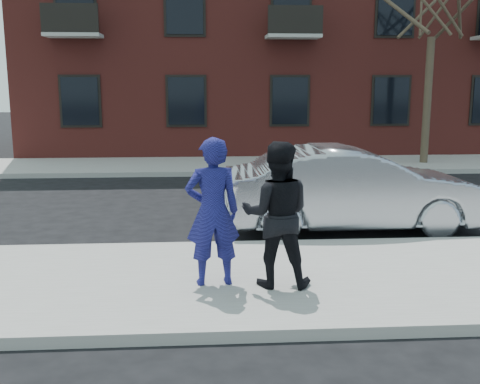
{
  "coord_description": "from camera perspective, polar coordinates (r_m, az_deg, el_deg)",
  "views": [
    {
      "loc": [
        -3.12,
        -7.77,
        2.84
      ],
      "look_at": [
        -2.57,
        0.4,
        1.25
      ],
      "focal_mm": 42.0,
      "sensor_mm": 36.0,
      "label": 1
    }
  ],
  "objects": [
    {
      "name": "man_hoodie",
      "position": [
        7.5,
        -2.8,
        -2.02
      ],
      "size": [
        0.79,
        0.57,
        2.01
      ],
      "rotation": [
        0.0,
        0.0,
        3.26
      ],
      "color": "navy",
      "rests_on": "near_sidewalk"
    },
    {
      "name": "apartment_building",
      "position": [
        26.48,
        7.75,
        18.1
      ],
      "size": [
        24.3,
        10.3,
        12.3
      ],
      "color": "maroon",
      "rests_on": "ground"
    },
    {
      "name": "far_sidewalk",
      "position": [
        19.47,
        5.45,
        2.79
      ],
      "size": [
        50.0,
        3.5,
        0.15
      ],
      "primitive_type": "cube",
      "color": "gray",
      "rests_on": "ground"
    },
    {
      "name": "far_curb",
      "position": [
        17.72,
        6.38,
        1.95
      ],
      "size": [
        50.0,
        0.1,
        0.15
      ],
      "primitive_type": "cube",
      "color": "#999691",
      "rests_on": "ground"
    },
    {
      "name": "near_curb",
      "position": [
        10.21,
        14.18,
        -5.06
      ],
      "size": [
        50.0,
        0.1,
        0.15
      ],
      "primitive_type": "cube",
      "color": "#999691",
      "rests_on": "ground"
    },
    {
      "name": "ground",
      "position": [
        8.84,
        17.25,
        -8.26
      ],
      "size": [
        100.0,
        100.0,
        0.0
      ],
      "primitive_type": "plane",
      "color": "black",
      "rests_on": "ground"
    },
    {
      "name": "silver_sedan",
      "position": [
        11.07,
        11.36,
        0.27
      ],
      "size": [
        5.0,
        1.8,
        1.64
      ],
      "primitive_type": "imported",
      "rotation": [
        0.0,
        0.0,
        1.58
      ],
      "color": "#999BA3",
      "rests_on": "ground"
    },
    {
      "name": "near_sidewalk",
      "position": [
        8.6,
        17.88,
        -8.32
      ],
      "size": [
        50.0,
        3.5,
        0.15
      ],
      "primitive_type": "cube",
      "color": "gray",
      "rests_on": "ground"
    },
    {
      "name": "street_tree",
      "position": [
        20.44,
        19.08,
        17.97
      ],
      "size": [
        3.6,
        3.6,
        6.8
      ],
      "color": "#3D3124",
      "rests_on": "far_sidewalk"
    },
    {
      "name": "man_peacoat",
      "position": [
        7.47,
        3.75,
        -2.29
      ],
      "size": [
        1.04,
        0.86,
        1.95
      ],
      "rotation": [
        0.0,
        0.0,
        3.01
      ],
      "color": "black",
      "rests_on": "near_sidewalk"
    }
  ]
}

